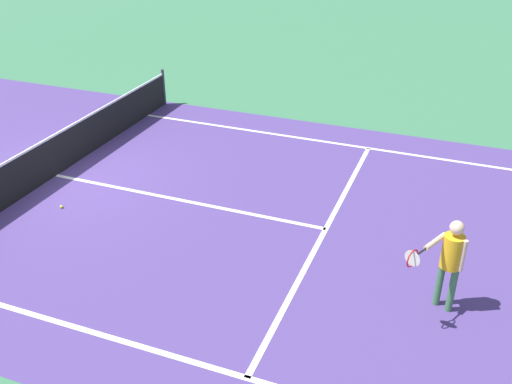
{
  "coord_description": "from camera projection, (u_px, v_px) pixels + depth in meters",
  "views": [
    {
      "loc": [
        -9.44,
        -8.6,
        6.05
      ],
      "look_at": [
        -0.79,
        -5.25,
        1.0
      ],
      "focal_mm": 40.75,
      "sensor_mm": 36.0,
      "label": 1
    }
  ],
  "objects": [
    {
      "name": "line_sideline_right",
      "position": [
        351.0,
        146.0,
        14.83
      ],
      "size": [
        0.1,
        11.89,
        0.01
      ],
      "primitive_type": "cube",
      "color": "white",
      "rests_on": "ground_plane"
    },
    {
      "name": "player_near",
      "position": [
        450.0,
        256.0,
        8.8
      ],
      "size": [
        1.03,
        0.83,
        1.6
      ],
      "color": "#3F7247",
      "rests_on": "ground_plane"
    },
    {
      "name": "line_sideline_left",
      "position": [
        217.0,
        369.0,
        8.11
      ],
      "size": [
        0.1,
        11.89,
        0.01
      ],
      "primitive_type": "cube",
      "color": "white",
      "rests_on": "ground_plane"
    },
    {
      "name": "line_service_near",
      "position": [
        326.0,
        229.0,
        11.33
      ],
      "size": [
        8.22,
        0.1,
        0.01
      ],
      "primitive_type": "cube",
      "color": "white",
      "rests_on": "ground_plane"
    },
    {
      "name": "line_center_service",
      "position": [
        180.0,
        200.0,
        12.34
      ],
      "size": [
        0.1,
        6.4,
        0.01
      ],
      "primitive_type": "cube",
      "color": "white",
      "rests_on": "ground_plane"
    },
    {
      "name": "ground_plane",
      "position": [
        56.0,
        175.0,
        13.36
      ],
      "size": [
        60.0,
        60.0,
        0.0
      ],
      "primitive_type": "plane",
      "color": "#38724C"
    },
    {
      "name": "net",
      "position": [
        53.0,
        156.0,
        13.13
      ],
      "size": [
        10.3,
        0.09,
        1.07
      ],
      "color": "#33383D",
      "rests_on": "ground_plane"
    },
    {
      "name": "court_surface_inbounds",
      "position": [
        56.0,
        175.0,
        13.36
      ],
      "size": [
        10.62,
        24.4,
        0.0
      ],
      "primitive_type": "cube",
      "color": "#4C387A",
      "rests_on": "ground_plane"
    },
    {
      "name": "tennis_ball_near_net",
      "position": [
        61.0,
        207.0,
        12.03
      ],
      "size": [
        0.07,
        0.07,
        0.07
      ],
      "primitive_type": "sphere",
      "color": "#CCE033",
      "rests_on": "ground_plane"
    }
  ]
}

